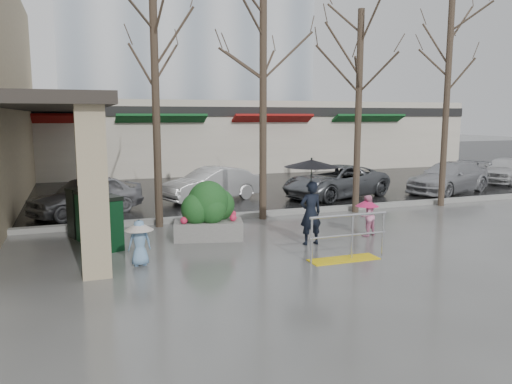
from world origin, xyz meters
TOP-DOWN VIEW (x-y plane):
  - ground at (0.00, 0.00)m, footprint 120.00×120.00m
  - street_asphalt at (0.00, 22.00)m, footprint 120.00×36.00m
  - curb at (0.00, 4.00)m, footprint 120.00×0.30m
  - canopy_slab at (-4.80, 8.00)m, footprint 2.80×18.00m
  - pillar_front at (-3.90, -0.50)m, footprint 0.55×0.55m
  - pillar_back at (-3.90, 6.00)m, footprint 0.55×0.55m
  - storefront_row at (2.00, 17.97)m, footprint 34.00×6.74m
  - handrail at (1.36, -1.20)m, footprint 1.90×0.50m
  - tree_west at (-2.00, 3.60)m, footprint 3.20×3.20m
  - tree_midwest at (1.20, 3.60)m, footprint 3.20×3.20m
  - tree_mideast at (4.50, 3.60)m, footprint 3.20×3.20m
  - tree_east at (8.00, 3.60)m, footprint 3.20×3.20m
  - woman at (1.20, 0.27)m, footprint 1.35×1.35m
  - child_pink at (3.00, 0.57)m, footprint 0.64×0.62m
  - child_blue at (-3.00, -0.08)m, footprint 0.61×0.61m
  - planter at (-1.03, 1.70)m, footprint 1.90×1.26m
  - news_boxes at (-3.84, 2.22)m, footprint 1.33×2.37m
  - car_a at (-3.93, 6.21)m, footprint 3.96×3.08m
  - car_b at (0.59, 7.39)m, footprint 4.05×2.59m
  - car_c at (5.34, 6.49)m, footprint 4.95×3.35m
  - car_d at (10.41, 6.03)m, footprint 4.68×3.06m
  - car_e at (14.97, 7.54)m, footprint 3.94×3.15m

SIDE VIEW (x-z plane):
  - ground at x=0.00m, z-range 0.00..0.00m
  - street_asphalt at x=0.00m, z-range 0.00..0.01m
  - curb at x=0.00m, z-range 0.00..0.15m
  - handrail at x=1.36m, z-range -0.14..0.89m
  - child_blue at x=-3.00m, z-range 0.11..1.11m
  - child_pink at x=3.00m, z-range 0.08..1.17m
  - car_a at x=-3.93m, z-range 0.00..1.26m
  - car_b at x=0.59m, z-range 0.00..1.26m
  - car_c at x=5.34m, z-range 0.00..1.26m
  - car_d at x=10.41m, z-range 0.00..1.26m
  - car_e at x=14.97m, z-range 0.00..1.26m
  - news_boxes at x=-3.84m, z-range 0.00..1.30m
  - planter at x=-1.03m, z-range -0.03..1.49m
  - woman at x=1.20m, z-range 0.31..2.47m
  - pillar_front at x=-3.90m, z-range 0.00..3.50m
  - pillar_back at x=-3.90m, z-range 0.00..3.50m
  - storefront_row at x=2.00m, z-range 0.01..4.01m
  - canopy_slab at x=-4.80m, z-range 3.50..3.75m
  - tree_mideast at x=4.50m, z-range 1.61..8.11m
  - tree_west at x=-2.00m, z-range 1.68..8.48m
  - tree_midwest at x=1.20m, z-range 1.73..8.73m
  - tree_east at x=8.00m, z-range 1.78..8.98m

